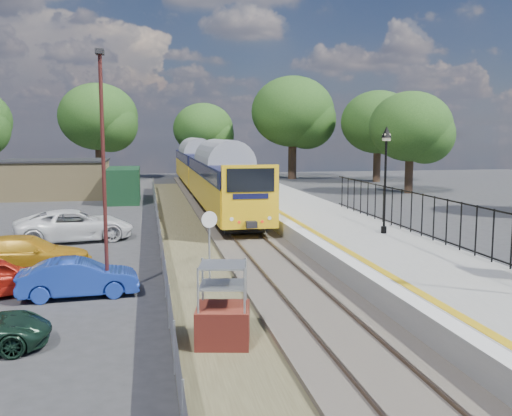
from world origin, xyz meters
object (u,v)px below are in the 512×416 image
object	(u,v)px
victorian_lamp_north	(386,154)
car_white	(75,225)
car_blue	(79,278)
train	(206,169)
carpark_lamp	(103,160)
speed_sign	(209,238)
brick_plinth	(223,306)
car_yellow	(27,254)

from	to	relation	value
victorian_lamp_north	car_white	world-z (taller)	victorian_lamp_north
victorian_lamp_north	car_blue	distance (m)	13.50
victorian_lamp_north	train	distance (m)	24.22
train	carpark_lamp	distance (m)	28.88
speed_sign	carpark_lamp	world-z (taller)	carpark_lamp
brick_plinth	car_yellow	world-z (taller)	brick_plinth
carpark_lamp	brick_plinth	bearing A→B (deg)	-57.95
car_blue	speed_sign	bearing A→B (deg)	-97.97
brick_plinth	car_yellow	size ratio (longest dim) A/B	0.44
victorian_lamp_north	carpark_lamp	bearing A→B (deg)	-157.75
brick_plinth	carpark_lamp	world-z (taller)	carpark_lamp
brick_plinth	car_blue	bearing A→B (deg)	127.91
speed_sign	car_white	size ratio (longest dim) A/B	0.48
car_blue	car_white	xyz separation A→B (m)	(-1.31, 10.02, 0.16)
carpark_lamp	car_yellow	bearing A→B (deg)	128.47
speed_sign	car_blue	world-z (taller)	speed_sign
train	speed_sign	size ratio (longest dim) A/B	15.24
victorian_lamp_north	car_blue	size ratio (longest dim) A/B	1.24
speed_sign	car_yellow	size ratio (longest dim) A/B	0.57
speed_sign	car_yellow	distance (m)	7.70
brick_plinth	victorian_lamp_north	bearing A→B (deg)	49.03
train	car_white	xyz separation A→B (m)	(-8.22, -17.96, -1.57)
train	victorian_lamp_north	bearing A→B (deg)	-77.32
train	car_yellow	bearing A→B (deg)	-110.86
train	car_white	distance (m)	19.82
train	brick_plinth	bearing A→B (deg)	-95.11
brick_plinth	car_white	bearing A→B (deg)	109.22
car_white	carpark_lamp	bearing A→B (deg)	179.74
brick_plinth	car_white	xyz separation A→B (m)	(-5.26, 15.09, -0.22)
carpark_lamp	car_blue	distance (m)	3.84
victorian_lamp_north	car_yellow	distance (m)	14.96
brick_plinth	speed_sign	world-z (taller)	speed_sign
victorian_lamp_north	brick_plinth	distance (m)	13.02
carpark_lamp	car_blue	size ratio (longest dim) A/B	2.07
car_blue	car_yellow	distance (m)	4.46
speed_sign	car_yellow	world-z (taller)	speed_sign
train	carpark_lamp	size ratio (longest dim) A/B	5.31
victorian_lamp_north	car_yellow	world-z (taller)	victorian_lamp_north
train	carpark_lamp	bearing A→B (deg)	-102.05
car_blue	car_yellow	world-z (taller)	car_yellow
car_yellow	carpark_lamp	bearing A→B (deg)	-140.33
brick_plinth	car_blue	size ratio (longest dim) A/B	0.56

